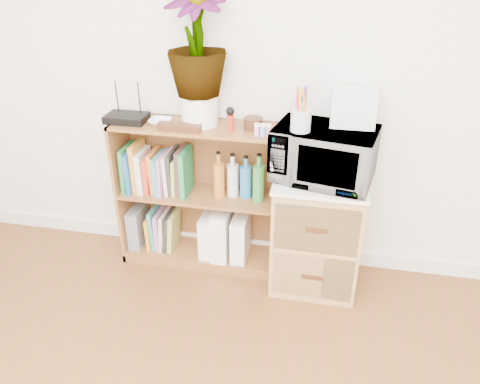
# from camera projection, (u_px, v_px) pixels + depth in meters

# --- Properties ---
(skirting_board) EXTENTS (4.00, 0.02, 0.10)m
(skirting_board) POSITION_uv_depth(u_px,v_px,m) (256.00, 246.00, 3.20)
(skirting_board) COLOR white
(skirting_board) RESTS_ON ground
(bookshelf) EXTENTS (1.00, 0.30, 0.95)m
(bookshelf) POSITION_uv_depth(u_px,v_px,m) (199.00, 197.00, 2.94)
(bookshelf) COLOR brown
(bookshelf) RESTS_ON ground
(wicker_unit) EXTENTS (0.50, 0.45, 0.70)m
(wicker_unit) POSITION_uv_depth(u_px,v_px,m) (316.00, 233.00, 2.80)
(wicker_unit) COLOR #9E7542
(wicker_unit) RESTS_ON ground
(microwave) EXTENTS (0.60, 0.46, 0.30)m
(microwave) POSITION_uv_depth(u_px,v_px,m) (324.00, 154.00, 2.55)
(microwave) COLOR white
(microwave) RESTS_ON wicker_unit
(pen_cup) EXTENTS (0.11, 0.11, 0.12)m
(pen_cup) POSITION_uv_depth(u_px,v_px,m) (301.00, 120.00, 2.42)
(pen_cup) COLOR silver
(pen_cup) RESTS_ON microwave
(small_appliance) EXTENTS (0.23, 0.19, 0.18)m
(small_appliance) POSITION_uv_depth(u_px,v_px,m) (354.00, 107.00, 2.49)
(small_appliance) COLOR white
(small_appliance) RESTS_ON microwave
(router) EXTENTS (0.24, 0.16, 0.04)m
(router) POSITION_uv_depth(u_px,v_px,m) (127.00, 118.00, 2.76)
(router) COLOR black
(router) RESTS_ON bookshelf
(white_bowl) EXTENTS (0.13, 0.13, 0.03)m
(white_bowl) POSITION_uv_depth(u_px,v_px,m) (160.00, 122.00, 2.71)
(white_bowl) COLOR white
(white_bowl) RESTS_ON bookshelf
(plant_pot) EXTENTS (0.21, 0.21, 0.18)m
(plant_pot) POSITION_uv_depth(u_px,v_px,m) (199.00, 110.00, 2.68)
(plant_pot) COLOR white
(plant_pot) RESTS_ON bookshelf
(potted_plant) EXTENTS (0.34, 0.34, 0.60)m
(potted_plant) POSITION_uv_depth(u_px,v_px,m) (196.00, 40.00, 2.50)
(potted_plant) COLOR #386E2C
(potted_plant) RESTS_ON plant_pot
(trinket_box) EXTENTS (0.25, 0.06, 0.04)m
(trinket_box) POSITION_uv_depth(u_px,v_px,m) (179.00, 127.00, 2.63)
(trinket_box) COLOR #3C1E10
(trinket_box) RESTS_ON bookshelf
(kokeshi_doll) EXTENTS (0.04, 0.04, 0.09)m
(kokeshi_doll) POSITION_uv_depth(u_px,v_px,m) (230.00, 123.00, 2.62)
(kokeshi_doll) COLOR #A62714
(kokeshi_doll) RESTS_ON bookshelf
(wooden_bowl) EXTENTS (0.11, 0.11, 0.06)m
(wooden_bowl) POSITION_uv_depth(u_px,v_px,m) (253.00, 123.00, 2.65)
(wooden_bowl) COLOR #36210E
(wooden_bowl) RESTS_ON bookshelf
(paint_jars) EXTENTS (0.12, 0.04, 0.06)m
(paint_jars) POSITION_uv_depth(u_px,v_px,m) (263.00, 131.00, 2.55)
(paint_jars) COLOR pink
(paint_jars) RESTS_ON bookshelf
(file_box) EXTENTS (0.08, 0.22, 0.27)m
(file_box) POSITION_uv_depth(u_px,v_px,m) (138.00, 225.00, 3.14)
(file_box) COLOR slate
(file_box) RESTS_ON bookshelf
(magazine_holder_left) EXTENTS (0.09, 0.22, 0.28)m
(magazine_holder_left) POSITION_uv_depth(u_px,v_px,m) (209.00, 234.00, 3.05)
(magazine_holder_left) COLOR white
(magazine_holder_left) RESTS_ON bookshelf
(magazine_holder_mid) EXTENTS (0.10, 0.26, 0.33)m
(magazine_holder_mid) POSITION_uv_depth(u_px,v_px,m) (222.00, 232.00, 3.02)
(magazine_holder_mid) COLOR white
(magazine_holder_mid) RESTS_ON bookshelf
(magazine_holder_right) EXTENTS (0.09, 0.24, 0.30)m
(magazine_holder_right) POSITION_uv_depth(u_px,v_px,m) (241.00, 236.00, 3.01)
(magazine_holder_right) COLOR white
(magazine_holder_right) RESTS_ON bookshelf
(cookbooks) EXTENTS (0.41, 0.20, 0.31)m
(cookbooks) POSITION_uv_depth(u_px,v_px,m) (158.00, 170.00, 2.91)
(cookbooks) COLOR #1F763D
(cookbooks) RESTS_ON bookshelf
(liquor_bottles) EXTENTS (0.48, 0.07, 0.32)m
(liquor_bottles) POSITION_uv_depth(u_px,v_px,m) (255.00, 178.00, 2.79)
(liquor_bottles) COLOR #BC6A23
(liquor_bottles) RESTS_ON bookshelf
(lower_books) EXTENTS (0.20, 0.19, 0.28)m
(lower_books) POSITION_uv_depth(u_px,v_px,m) (163.00, 229.00, 3.12)
(lower_books) COLOR orange
(lower_books) RESTS_ON bookshelf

